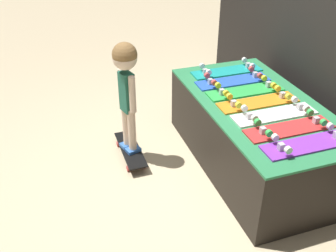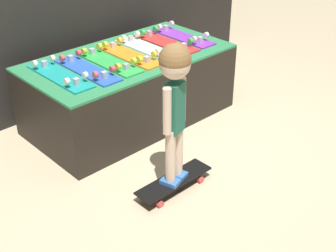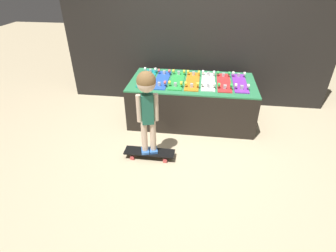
{
  "view_description": "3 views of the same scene",
  "coord_description": "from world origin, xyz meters",
  "px_view_note": "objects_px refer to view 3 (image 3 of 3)",
  "views": [
    {
      "loc": [
        2.54,
        -1.08,
        2.23
      ],
      "look_at": [
        -0.24,
        -0.14,
        0.41
      ],
      "focal_mm": 42.0,
      "sensor_mm": 36.0,
      "label": 1
    },
    {
      "loc": [
        -2.38,
        -2.41,
        2.15
      ],
      "look_at": [
        -0.22,
        -0.13,
        0.32
      ],
      "focal_mm": 50.0,
      "sensor_mm": 36.0,
      "label": 2
    },
    {
      "loc": [
        0.13,
        -3.0,
        2.07
      ],
      "look_at": [
        -0.25,
        -0.17,
        0.32
      ],
      "focal_mm": 28.0,
      "sensor_mm": 36.0,
      "label": 3
    }
  ],
  "objects_px": {
    "skateboard_purple_on_rack": "(240,82)",
    "skateboard_on_floor": "(150,153)",
    "skateboard_blue_on_rack": "(162,79)",
    "skateboard_red_on_rack": "(224,82)",
    "child": "(147,98)",
    "skateboard_teal_on_rack": "(147,77)",
    "skateboard_white_on_rack": "(208,81)",
    "skateboard_green_on_rack": "(177,80)",
    "skateboard_orange_on_rack": "(193,81)"
  },
  "relations": [
    {
      "from": "skateboard_white_on_rack",
      "to": "skateboard_purple_on_rack",
      "type": "relative_size",
      "value": 1.0
    },
    {
      "from": "skateboard_orange_on_rack",
      "to": "skateboard_purple_on_rack",
      "type": "height_order",
      "value": "same"
    },
    {
      "from": "skateboard_purple_on_rack",
      "to": "skateboard_on_floor",
      "type": "relative_size",
      "value": 1.13
    },
    {
      "from": "skateboard_orange_on_rack",
      "to": "skateboard_on_floor",
      "type": "distance_m",
      "value": 1.27
    },
    {
      "from": "skateboard_white_on_rack",
      "to": "skateboard_teal_on_rack",
      "type": "bearing_deg",
      "value": 179.11
    },
    {
      "from": "skateboard_red_on_rack",
      "to": "child",
      "type": "relative_size",
      "value": 0.68
    },
    {
      "from": "skateboard_blue_on_rack",
      "to": "skateboard_red_on_rack",
      "type": "xyz_separation_m",
      "value": [
        0.9,
        0.02,
        0.0
      ]
    },
    {
      "from": "skateboard_blue_on_rack",
      "to": "skateboard_red_on_rack",
      "type": "distance_m",
      "value": 0.9
    },
    {
      "from": "skateboard_on_floor",
      "to": "skateboard_white_on_rack",
      "type": "bearing_deg",
      "value": 57.28
    },
    {
      "from": "skateboard_blue_on_rack",
      "to": "skateboard_purple_on_rack",
      "type": "relative_size",
      "value": 1.0
    },
    {
      "from": "skateboard_purple_on_rack",
      "to": "skateboard_on_floor",
      "type": "distance_m",
      "value": 1.65
    },
    {
      "from": "skateboard_red_on_rack",
      "to": "skateboard_purple_on_rack",
      "type": "height_order",
      "value": "same"
    },
    {
      "from": "skateboard_teal_on_rack",
      "to": "skateboard_purple_on_rack",
      "type": "relative_size",
      "value": 1.0
    },
    {
      "from": "skateboard_green_on_rack",
      "to": "skateboard_on_floor",
      "type": "xyz_separation_m",
      "value": [
        -0.23,
        -1.03,
        -0.57
      ]
    },
    {
      "from": "skateboard_white_on_rack",
      "to": "skateboard_on_floor",
      "type": "xyz_separation_m",
      "value": [
        -0.68,
        -1.05,
        -0.57
      ]
    },
    {
      "from": "skateboard_blue_on_rack",
      "to": "skateboard_orange_on_rack",
      "type": "distance_m",
      "value": 0.45
    },
    {
      "from": "skateboard_on_floor",
      "to": "skateboard_teal_on_rack",
      "type": "bearing_deg",
      "value": 101.75
    },
    {
      "from": "skateboard_red_on_rack",
      "to": "skateboard_orange_on_rack",
      "type": "bearing_deg",
      "value": -178.46
    },
    {
      "from": "skateboard_white_on_rack",
      "to": "skateboard_orange_on_rack",
      "type": "bearing_deg",
      "value": -174.81
    },
    {
      "from": "skateboard_white_on_rack",
      "to": "skateboard_purple_on_rack",
      "type": "height_order",
      "value": "same"
    },
    {
      "from": "skateboard_teal_on_rack",
      "to": "skateboard_white_on_rack",
      "type": "distance_m",
      "value": 0.9
    },
    {
      "from": "skateboard_blue_on_rack",
      "to": "skateboard_white_on_rack",
      "type": "bearing_deg",
      "value": 2.69
    },
    {
      "from": "skateboard_green_on_rack",
      "to": "skateboard_white_on_rack",
      "type": "height_order",
      "value": "same"
    },
    {
      "from": "skateboard_blue_on_rack",
      "to": "child",
      "type": "distance_m",
      "value": 1.04
    },
    {
      "from": "skateboard_green_on_rack",
      "to": "skateboard_on_floor",
      "type": "relative_size",
      "value": 1.13
    },
    {
      "from": "skateboard_white_on_rack",
      "to": "skateboard_on_floor",
      "type": "height_order",
      "value": "skateboard_white_on_rack"
    },
    {
      "from": "skateboard_teal_on_rack",
      "to": "skateboard_green_on_rack",
      "type": "height_order",
      "value": "same"
    },
    {
      "from": "skateboard_green_on_rack",
      "to": "skateboard_orange_on_rack",
      "type": "distance_m",
      "value": 0.22
    },
    {
      "from": "skateboard_red_on_rack",
      "to": "skateboard_green_on_rack",
      "type": "bearing_deg",
      "value": -178.83
    },
    {
      "from": "skateboard_on_floor",
      "to": "skateboard_purple_on_rack",
      "type": "bearing_deg",
      "value": 43.2
    },
    {
      "from": "skateboard_blue_on_rack",
      "to": "skateboard_orange_on_rack",
      "type": "relative_size",
      "value": 1.0
    },
    {
      "from": "skateboard_orange_on_rack",
      "to": "skateboard_teal_on_rack",
      "type": "bearing_deg",
      "value": 177.08
    },
    {
      "from": "skateboard_teal_on_rack",
      "to": "skateboard_on_floor",
      "type": "xyz_separation_m",
      "value": [
        0.22,
        -1.07,
        -0.57
      ]
    },
    {
      "from": "skateboard_purple_on_rack",
      "to": "skateboard_teal_on_rack",
      "type": "bearing_deg",
      "value": 179.58
    },
    {
      "from": "skateboard_teal_on_rack",
      "to": "child",
      "type": "distance_m",
      "value": 1.1
    },
    {
      "from": "skateboard_blue_on_rack",
      "to": "child",
      "type": "bearing_deg",
      "value": -90.15
    },
    {
      "from": "skateboard_teal_on_rack",
      "to": "child",
      "type": "bearing_deg",
      "value": -78.25
    },
    {
      "from": "child",
      "to": "skateboard_white_on_rack",
      "type": "bearing_deg",
      "value": 41.62
    },
    {
      "from": "skateboard_red_on_rack",
      "to": "skateboard_on_floor",
      "type": "relative_size",
      "value": 1.13
    },
    {
      "from": "skateboard_teal_on_rack",
      "to": "skateboard_red_on_rack",
      "type": "bearing_deg",
      "value": -1.14
    },
    {
      "from": "skateboard_on_floor",
      "to": "child",
      "type": "relative_size",
      "value": 0.6
    },
    {
      "from": "skateboard_on_floor",
      "to": "skateboard_red_on_rack",
      "type": "bearing_deg",
      "value": 49.22
    },
    {
      "from": "skateboard_green_on_rack",
      "to": "skateboard_teal_on_rack",
      "type": "bearing_deg",
      "value": 175.4
    },
    {
      "from": "skateboard_teal_on_rack",
      "to": "skateboard_blue_on_rack",
      "type": "distance_m",
      "value": 0.23
    },
    {
      "from": "skateboard_purple_on_rack",
      "to": "child",
      "type": "xyz_separation_m",
      "value": [
        -1.13,
        -1.06,
        0.17
      ]
    },
    {
      "from": "skateboard_teal_on_rack",
      "to": "skateboard_red_on_rack",
      "type": "distance_m",
      "value": 1.12
    },
    {
      "from": "skateboard_orange_on_rack",
      "to": "child",
      "type": "distance_m",
      "value": 1.14
    },
    {
      "from": "skateboard_green_on_rack",
      "to": "child",
      "type": "bearing_deg",
      "value": -102.43
    },
    {
      "from": "skateboard_on_floor",
      "to": "child",
      "type": "distance_m",
      "value": 0.75
    },
    {
      "from": "skateboard_green_on_rack",
      "to": "skateboard_blue_on_rack",
      "type": "bearing_deg",
      "value": -177.58
    }
  ]
}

